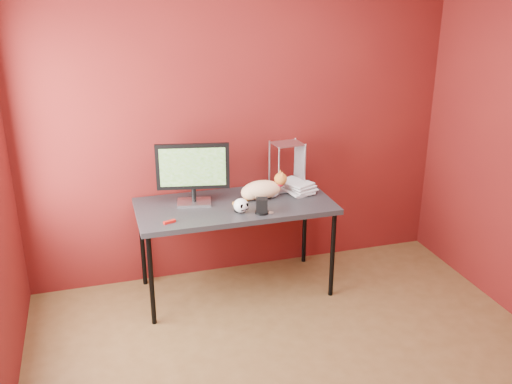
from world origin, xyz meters
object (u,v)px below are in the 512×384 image
object	(u,v)px
monitor	(193,171)
skull_mug	(241,205)
speaker	(262,206)
book_stack	(290,133)
cat	(262,189)
desk	(235,210)

from	to	relation	value
monitor	skull_mug	world-z (taller)	monitor
skull_mug	speaker	world-z (taller)	speaker
monitor	book_stack	bearing A→B (deg)	10.59
skull_mug	book_stack	bearing A→B (deg)	11.71
cat	skull_mug	distance (m)	0.33
monitor	skull_mug	xyz separation A→B (m)	(0.30, -0.27, -0.21)
cat	speaker	xyz separation A→B (m)	(-0.09, -0.29, -0.02)
speaker	book_stack	bearing A→B (deg)	62.12
skull_mug	book_stack	size ratio (longest dim) A/B	0.12
monitor	cat	distance (m)	0.57
speaker	desk	bearing A→B (deg)	138.28
cat	book_stack	world-z (taller)	book_stack
cat	monitor	bearing A→B (deg)	175.99
cat	skull_mug	bearing A→B (deg)	-134.87
desk	cat	size ratio (longest dim) A/B	3.25
desk	speaker	size ratio (longest dim) A/B	12.79
monitor	cat	bearing A→B (deg)	6.51
monitor	book_stack	xyz separation A→B (m)	(0.77, -0.01, 0.23)
desk	speaker	xyz separation A→B (m)	(0.14, -0.24, 0.10)
cat	speaker	distance (m)	0.30
desk	monitor	bearing A→B (deg)	162.96
speaker	monitor	bearing A→B (deg)	160.69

